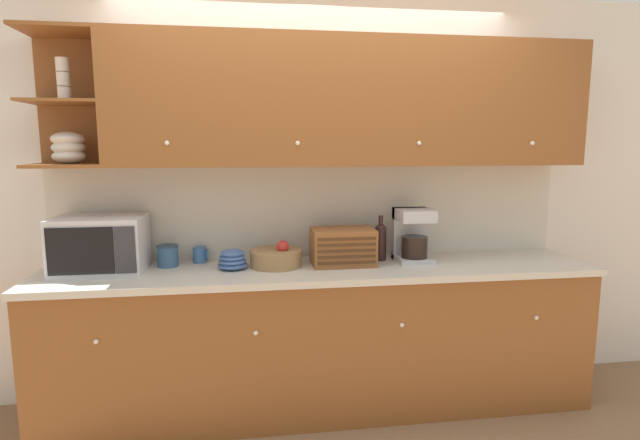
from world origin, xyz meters
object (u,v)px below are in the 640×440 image
bread_box (343,247)px  storage_canister (168,256)px  wine_bottle (380,240)px  coffee_maker (413,235)px  microwave (101,244)px  bowl_stack_on_counter (232,260)px  mug (200,255)px  fruit_basket (276,257)px

bread_box → storage_canister: bearing=174.1°
wine_bottle → coffee_maker: 0.21m
microwave → coffee_maker: bearing=0.3°
bread_box → coffee_maker: 0.46m
microwave → bowl_stack_on_counter: (0.75, -0.04, -0.11)m
bowl_stack_on_counter → microwave: bearing=176.7°
storage_canister → coffee_maker: 1.53m
bowl_stack_on_counter → bread_box: (0.67, 0.02, 0.06)m
microwave → wine_bottle: microwave is taller
wine_bottle → bread_box: bearing=-161.8°
storage_canister → bowl_stack_on_counter: bearing=-17.8°
mug → wine_bottle: (1.14, -0.10, 0.08)m
microwave → mug: 0.58m
wine_bottle → coffee_maker: (0.20, -0.05, 0.04)m
storage_canister → fruit_basket: size_ratio=0.42×
fruit_basket → bread_box: size_ratio=0.82×
fruit_basket → coffee_maker: size_ratio=0.94×
bowl_stack_on_counter → wine_bottle: wine_bottle is taller
mug → bread_box: size_ratio=0.26×
microwave → coffee_maker: 1.88m
wine_bottle → coffee_maker: size_ratio=0.86×
bowl_stack_on_counter → storage_canister: bearing=162.2°
mug → bowl_stack_on_counter: 0.29m
bowl_stack_on_counter → coffee_maker: (1.13, 0.05, 0.11)m
storage_canister → bowl_stack_on_counter: 0.41m
fruit_basket → wine_bottle: bearing=6.1°
bread_box → wine_bottle: (0.26, 0.09, 0.02)m
bowl_stack_on_counter → fruit_basket: size_ratio=0.56×
storage_canister → wine_bottle: size_ratio=0.46×
mug → bowl_stack_on_counter: (0.21, -0.20, 0.01)m
fruit_basket → wine_bottle: (0.67, 0.07, 0.08)m
microwave → mug: size_ratio=5.02×
fruit_basket → bread_box: (0.41, -0.01, 0.06)m
microwave → bowl_stack_on_counter: microwave is taller
microwave → bread_box: (1.42, -0.03, -0.05)m
bowl_stack_on_counter → bread_box: bread_box is taller
fruit_basket → bread_box: bread_box is taller
bowl_stack_on_counter → fruit_basket: (0.26, 0.03, -0.00)m
bowl_stack_on_counter → bread_box: size_ratio=0.46×
bread_box → fruit_basket: bearing=178.0°
storage_canister → fruit_basket: fruit_basket is taller
microwave → bowl_stack_on_counter: bearing=-3.3°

